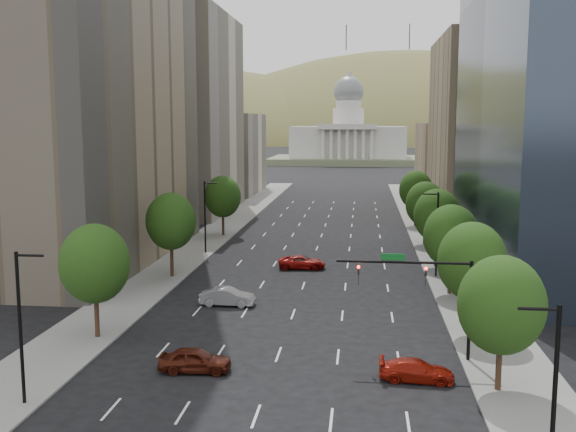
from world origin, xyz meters
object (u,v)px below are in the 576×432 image
(car_silver, at_px, (227,297))
(capitol, at_px, (348,142))
(car_red_near, at_px, (416,370))
(car_red_far, at_px, (302,262))
(traffic_signal, at_px, (433,287))
(car_maroon, at_px, (195,360))

(car_silver, bearing_deg, capitol, -1.05)
(car_red_near, xyz_separation_m, car_red_far, (-10.08, 31.59, 0.04))
(car_red_near, bearing_deg, traffic_signal, -15.26)
(car_red_near, relative_size, car_red_far, 0.90)
(car_red_far, bearing_deg, traffic_signal, -162.31)
(traffic_signal, bearing_deg, capitol, 92.74)
(traffic_signal, xyz_separation_m, car_red_far, (-11.37, 27.79, -4.45))
(traffic_signal, relative_size, capitol, 0.15)
(car_silver, bearing_deg, car_red_far, -17.73)
(capitol, distance_m, car_silver, 207.91)
(car_maroon, bearing_deg, capitol, -5.25)
(car_red_near, distance_m, car_silver, 22.03)
(capitol, height_order, car_maroon, capitol)
(traffic_signal, height_order, car_silver, traffic_signal)
(car_maroon, relative_size, car_red_far, 0.90)
(traffic_signal, relative_size, car_red_near, 1.94)
(car_silver, bearing_deg, traffic_signal, -125.32)
(car_red_near, bearing_deg, car_red_far, 21.20)
(capitol, distance_m, car_red_near, 223.84)
(capitol, xyz_separation_m, car_red_far, (-0.84, -191.92, -7.85))
(car_red_near, distance_m, car_maroon, 14.24)
(car_silver, height_order, car_red_far, car_silver)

